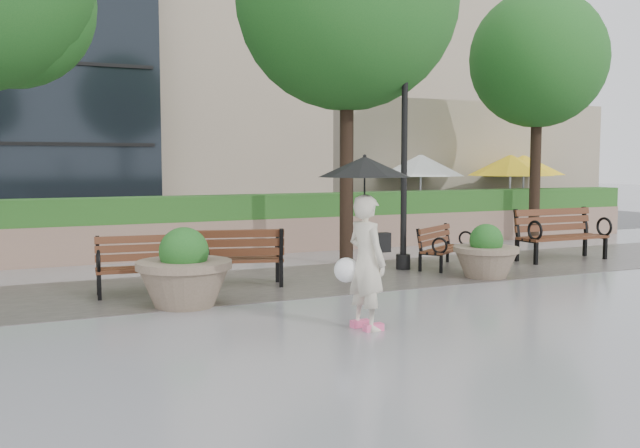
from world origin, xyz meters
name	(u,v)px	position (x,y,z in m)	size (l,w,h in m)	color
ground	(374,314)	(0.00, 0.00, 0.00)	(100.00, 100.00, 0.00)	gray
cobble_strip	(289,281)	(0.00, 3.00, 0.01)	(28.00, 3.20, 0.01)	#383330
hedge_wall	(220,226)	(0.00, 7.00, 0.66)	(24.00, 0.80, 1.35)	#8F6E5C
cafe_wall	(477,165)	(9.50, 10.00, 2.00)	(10.00, 0.60, 4.00)	tan
cafe_hedge	(510,219)	(9.00, 7.80, 0.45)	(8.00, 0.50, 0.90)	#2A541C
asphalt_street	(177,238)	(0.00, 11.00, 0.00)	(40.00, 7.00, 0.00)	black
bench_1	(153,277)	(-2.44, 2.77, 0.28)	(1.80, 0.89, 0.93)	#552D18
bench_2	(228,270)	(-1.15, 2.94, 0.29)	(1.96, 1.18, 0.99)	#552D18
bench_3	(444,256)	(3.42, 3.17, 0.24)	(1.60, 1.35, 0.82)	#552D18
bench_4	(561,245)	(6.29, 2.96, 0.33)	(2.05, 0.82, 1.10)	#552D18
planter_left	(184,276)	(-2.23, 1.64, 0.45)	(1.39, 1.39, 1.16)	#7F6B56
planter_right	(486,257)	(3.39, 1.83, 0.39)	(1.17, 1.17, 0.98)	#7F6B56
lamppost	(404,170)	(2.55, 3.32, 1.95)	(0.28, 0.28, 4.41)	black
tree_1	(352,6)	(2.05, 4.53, 5.24)	(4.49, 4.49, 7.62)	black
tree_2	(540,65)	(8.40, 6.05, 4.62)	(3.60, 3.52, 6.51)	black
patio_umb_white	(421,166)	(6.54, 8.77, 1.99)	(2.50, 2.50, 2.30)	black
patio_umb_yellow_a	(510,166)	(9.18, 8.04, 1.99)	(2.50, 2.50, 2.30)	black
patio_umb_yellow_b	(524,165)	(10.46, 8.93, 1.99)	(2.50, 2.50, 2.30)	black
pedestrian	(365,225)	(-0.52, -0.69, 1.32)	(1.18, 1.18, 2.16)	beige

